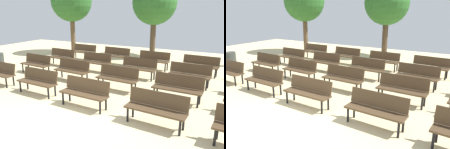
# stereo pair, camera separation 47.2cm
# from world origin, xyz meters

# --- Properties ---
(ground_plane) EXTENTS (26.17, 26.17, 0.00)m
(ground_plane) POSITION_xyz_m (0.00, 0.00, 0.00)
(ground_plane) COLOR beige
(bench_r0_c0) EXTENTS (1.62, 0.55, 0.87)m
(bench_r0_c0) POSITION_xyz_m (-4.28, 1.85, 0.50)
(bench_r0_c0) COLOR #4C3823
(bench_r0_c0) RESTS_ON ground_plane
(bench_r0_c1) EXTENTS (1.62, 0.55, 0.87)m
(bench_r0_c1) POSITION_xyz_m (-2.07, 1.74, 0.50)
(bench_r0_c1) COLOR #4C3823
(bench_r0_c1) RESTS_ON ground_plane
(bench_r0_c2) EXTENTS (1.62, 0.55, 0.87)m
(bench_r0_c2) POSITION_xyz_m (0.05, 1.55, 0.50)
(bench_r0_c2) COLOR #4C3823
(bench_r0_c2) RESTS_ON ground_plane
(bench_r0_c3) EXTENTS (1.63, 0.59, 0.87)m
(bench_r0_c3) POSITION_xyz_m (2.34, 1.43, 0.50)
(bench_r0_c3) COLOR #4C3823
(bench_r0_c3) RESTS_ON ground_plane
(bench_r1_c0) EXTENTS (1.63, 0.58, 0.87)m
(bench_r1_c0) POSITION_xyz_m (-4.16, 3.71, 0.50)
(bench_r1_c0) COLOR #4C3823
(bench_r1_c0) RESTS_ON ground_plane
(bench_r1_c1) EXTENTS (1.63, 0.59, 0.87)m
(bench_r1_c1) POSITION_xyz_m (-1.95, 3.57, 0.50)
(bench_r1_c1) COLOR #4C3823
(bench_r1_c1) RESTS_ON ground_plane
(bench_r1_c2) EXTENTS (1.62, 0.56, 0.87)m
(bench_r1_c2) POSITION_xyz_m (0.24, 3.41, 0.50)
(bench_r1_c2) COLOR #4C3823
(bench_r1_c2) RESTS_ON ground_plane
(bench_r1_c3) EXTENTS (1.62, 0.53, 0.87)m
(bench_r1_c3) POSITION_xyz_m (2.47, 3.30, 0.50)
(bench_r1_c3) COLOR #4C3823
(bench_r1_c3) RESTS_ON ground_plane
(bench_r2_c0) EXTENTS (1.62, 0.57, 0.87)m
(bench_r2_c0) POSITION_xyz_m (-4.13, 5.48, 0.50)
(bench_r2_c0) COLOR #4C3823
(bench_r2_c0) RESTS_ON ground_plane
(bench_r2_c1) EXTENTS (1.63, 0.58, 0.87)m
(bench_r2_c1) POSITION_xyz_m (-1.90, 5.35, 0.50)
(bench_r2_c1) COLOR #4C3823
(bench_r2_c1) RESTS_ON ground_plane
(bench_r2_c2) EXTENTS (1.62, 0.56, 0.87)m
(bench_r2_c2) POSITION_xyz_m (0.36, 5.22, 0.50)
(bench_r2_c2) COLOR #4C3823
(bench_r2_c2) RESTS_ON ground_plane
(bench_r2_c3) EXTENTS (1.63, 0.59, 0.87)m
(bench_r2_c3) POSITION_xyz_m (2.53, 5.11, 0.50)
(bench_r2_c3) COLOR #4C3823
(bench_r2_c3) RESTS_ON ground_plane
(bench_r3_c0) EXTENTS (1.62, 0.55, 0.87)m
(bench_r3_c0) POSITION_xyz_m (-3.99, 7.38, 0.50)
(bench_r3_c0) COLOR #4C3823
(bench_r3_c0) RESTS_ON ground_plane
(bench_r3_c1) EXTENTS (1.63, 0.60, 0.87)m
(bench_r3_c1) POSITION_xyz_m (-1.77, 7.25, 0.50)
(bench_r3_c1) COLOR #4C3823
(bench_r3_c1) RESTS_ON ground_plane
(bench_r3_c2) EXTENTS (1.63, 0.58, 0.87)m
(bench_r3_c2) POSITION_xyz_m (0.45, 7.04, 0.50)
(bench_r3_c2) COLOR #4C3823
(bench_r3_c2) RESTS_ON ground_plane
(bench_r3_c3) EXTENTS (1.63, 0.61, 0.87)m
(bench_r3_c3) POSITION_xyz_m (2.69, 6.95, 0.50)
(bench_r3_c3) COLOR #4C3823
(bench_r3_c3) RESTS_ON ground_plane
(tree_1) EXTENTS (2.69, 2.69, 4.78)m
(tree_1) POSITION_xyz_m (-5.90, 8.89, 3.40)
(tree_1) COLOR brown
(tree_1) RESTS_ON ground_plane
(tree_2) EXTENTS (2.72, 2.72, 4.66)m
(tree_2) POSITION_xyz_m (-0.68, 10.29, 3.27)
(tree_2) COLOR #4C3A28
(tree_2) RESTS_ON ground_plane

